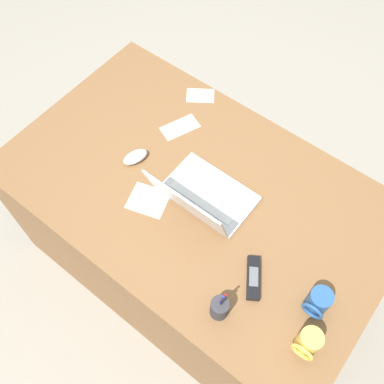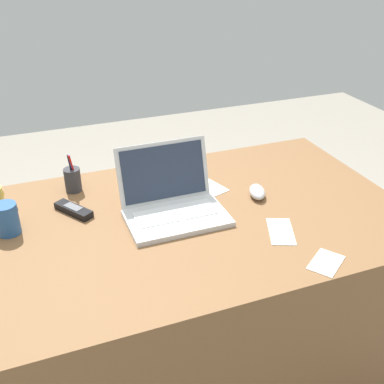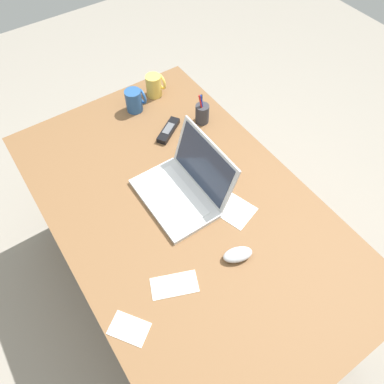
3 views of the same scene
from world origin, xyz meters
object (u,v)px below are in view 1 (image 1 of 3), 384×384
Objects in this scene: coffee_mug_tall at (318,302)px; pen_holder at (219,308)px; laptop at (202,197)px; cordless_phone at (253,278)px; computer_mouse at (135,157)px; coffee_mug_white at (308,342)px.

pen_holder reaches higher than coffee_mug_tall.
laptop is 2.20× the size of pen_holder.
pen_holder is at bearing 80.92° from cordless_phone.
coffee_mug_tall is 0.69× the size of pen_holder.
pen_holder reaches higher than computer_mouse.
pen_holder reaches higher than coffee_mug_white.
coffee_mug_white is 0.29m from pen_holder.
coffee_mug_white is 0.14m from coffee_mug_tall.
laptop reaches higher than computer_mouse.
coffee_mug_white is 0.27m from cordless_phone.
laptop is 3.22× the size of computer_mouse.
pen_holder is (0.03, 0.16, 0.04)m from cordless_phone.
coffee_mug_white is (-0.58, 0.21, 0.01)m from laptop.
coffee_mug_tall reaches higher than cordless_phone.
cordless_phone is at bearing 12.10° from coffee_mug_tall.
computer_mouse is 0.68× the size of pen_holder.
computer_mouse is at bearing -5.22° from coffee_mug_tall.
coffee_mug_white is 0.70× the size of cordless_phone.
computer_mouse is 1.00× the size of coffee_mug_tall.
pen_holder is at bearing 41.04° from coffee_mug_tall.
coffee_mug_white is at bearing -164.16° from pen_holder.
cordless_phone is (-0.32, 0.13, -0.03)m from laptop.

